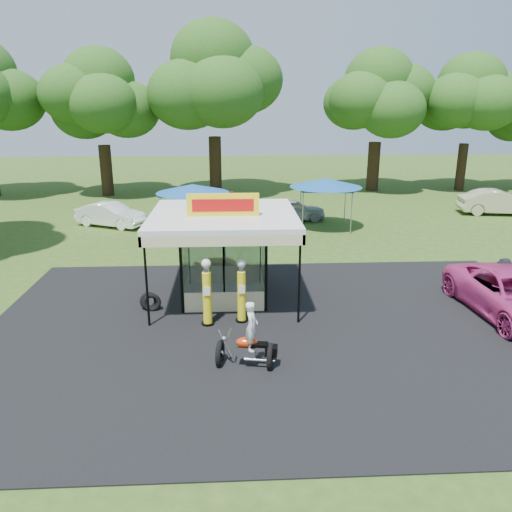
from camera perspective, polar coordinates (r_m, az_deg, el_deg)
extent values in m
plane|color=#2B4B17|center=(15.22, 3.98, -11.58)|extent=(120.00, 120.00, 0.00)
cube|color=black|center=(16.98, 3.19, -8.29)|extent=(20.00, 14.00, 0.04)
cube|color=white|center=(19.64, -3.56, -4.63)|extent=(3.00, 3.00, 0.06)
cube|color=white|center=(18.68, -3.74, 4.70)|extent=(5.40, 5.40, 0.18)
cube|color=yellow|center=(18.09, -3.79, 5.87)|extent=(2.60, 0.25, 0.80)
cube|color=red|center=(17.96, -3.80, 5.79)|extent=(2.21, 0.02, 0.45)
cylinder|color=black|center=(16.94, -12.41, -2.95)|extent=(0.08, 0.08, 3.20)
cylinder|color=black|center=(16.85, 4.98, -2.71)|extent=(0.08, 0.08, 3.20)
cylinder|color=black|center=(17.32, -5.51, -7.70)|extent=(0.44, 0.44, 0.10)
cylinder|color=yellow|center=(16.94, -5.60, -4.76)|extent=(0.30, 0.30, 1.81)
cylinder|color=silver|center=(16.59, -5.70, -1.54)|extent=(0.20, 0.20, 0.20)
sphere|color=white|center=(16.53, -5.72, -0.87)|extent=(0.32, 0.32, 0.32)
cube|color=white|center=(16.66, -5.66, -4.03)|extent=(0.22, 0.02, 0.30)
cylinder|color=black|center=(17.48, -1.63, -7.39)|extent=(0.43, 0.43, 0.10)
cylinder|color=yellow|center=(17.12, -1.66, -4.56)|extent=(0.29, 0.29, 1.76)
cylinder|color=silver|center=(16.78, -1.69, -1.46)|extent=(0.20, 0.20, 0.20)
sphere|color=white|center=(16.72, -1.69, -0.83)|extent=(0.31, 0.31, 0.31)
cube|color=white|center=(16.85, -1.65, -3.86)|extent=(0.21, 0.02, 0.29)
torus|color=black|center=(14.75, -4.14, -11.10)|extent=(0.29, 0.83, 0.82)
torus|color=black|center=(14.57, 1.64, -11.45)|extent=(0.29, 0.83, 0.82)
cube|color=silver|center=(14.56, -1.08, -10.76)|extent=(0.57, 0.36, 0.29)
ellipsoid|color=red|center=(14.44, -1.08, -9.80)|extent=(0.62, 0.35, 0.29)
cube|color=black|center=(14.43, 0.28, -10.08)|extent=(0.57, 0.34, 0.10)
cube|color=black|center=(14.47, 1.77, -10.74)|extent=(0.39, 0.38, 0.27)
cylinder|color=silver|center=(14.56, -3.59, -9.92)|extent=(0.43, 0.13, 0.87)
cylinder|color=silver|center=(14.39, -3.04, -8.75)|extent=(0.15, 0.59, 0.05)
sphere|color=silver|center=(14.50, -3.68, -9.40)|extent=(0.16, 0.16, 0.16)
imported|color=white|center=(14.20, -0.50, -8.01)|extent=(0.44, 0.59, 1.46)
torus|color=black|center=(18.61, -11.83, -5.22)|extent=(0.70, 0.35, 0.70)
torus|color=black|center=(18.76, -12.13, -5.06)|extent=(0.72, 0.44, 0.70)
imported|color=yellow|center=(21.55, -3.53, -1.36)|extent=(2.82, 1.13, 0.96)
imported|color=black|center=(21.59, 26.37, -2.26)|extent=(1.12, 0.77, 1.59)
imported|color=white|center=(31.95, -16.26, 4.56)|extent=(4.65, 3.28, 1.46)
imported|color=#AA0D16|center=(34.84, -2.95, 6.22)|extent=(5.38, 3.48, 1.45)
imported|color=#ABACB0|center=(32.31, 4.13, 5.33)|extent=(4.35, 2.00, 1.44)
imported|color=#C2BA94|center=(37.84, 25.91, 5.56)|extent=(5.25, 2.51, 1.66)
cylinder|color=gray|center=(30.36, -9.51, 5.21)|extent=(0.06, 0.06, 2.31)
cylinder|color=gray|center=(30.17, -4.42, 5.32)|extent=(0.06, 0.06, 2.31)
cylinder|color=gray|center=(27.76, -10.11, 4.06)|extent=(0.06, 0.06, 2.31)
cylinder|color=gray|center=(27.55, -4.55, 4.18)|extent=(0.06, 0.06, 2.31)
cube|color=#18509C|center=(28.69, -7.24, 7.09)|extent=(2.89, 2.89, 0.12)
cone|color=#18509C|center=(28.64, -7.26, 7.67)|extent=(4.16, 4.16, 0.48)
cylinder|color=gray|center=(31.59, 4.91, 5.92)|extent=(0.06, 0.06, 2.39)
cylinder|color=gray|center=(32.09, 9.88, 5.90)|extent=(0.06, 0.06, 2.39)
cylinder|color=gray|center=(28.89, 5.64, 4.84)|extent=(0.06, 0.06, 2.39)
cylinder|color=gray|center=(29.43, 11.04, 4.83)|extent=(0.06, 0.06, 2.39)
cube|color=#18509C|center=(30.24, 7.97, 7.73)|extent=(2.99, 2.99, 0.12)
cone|color=#18509C|center=(30.19, 7.99, 8.31)|extent=(4.30, 4.30, 0.50)
cylinder|color=black|center=(42.92, -16.73, 9.35)|extent=(0.96, 0.96, 4.05)
ellipsoid|color=#254C15|center=(42.59, -17.34, 16.23)|extent=(9.41, 9.41, 8.06)
cylinder|color=black|center=(41.92, -4.66, 10.26)|extent=(1.00, 1.00, 4.67)
ellipsoid|color=#254C15|center=(41.64, -4.88, 18.59)|extent=(11.22, 11.22, 9.62)
cylinder|color=black|center=(44.71, 13.26, 9.93)|extent=(1.03, 1.03, 4.11)
ellipsoid|color=#254C15|center=(44.40, 13.73, 16.65)|extent=(9.58, 9.58, 8.21)
cylinder|color=black|center=(47.10, 22.41, 9.38)|extent=(0.80, 0.80, 3.98)
ellipsoid|color=#254C15|center=(46.80, 23.13, 15.53)|extent=(9.28, 9.28, 7.96)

